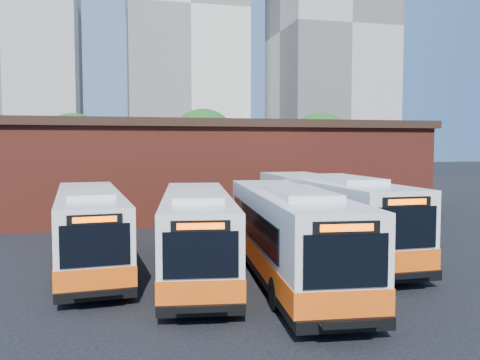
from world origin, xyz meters
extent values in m
plane|color=black|center=(0.00, 0.00, 0.00)|extent=(220.00, 220.00, 0.00)
cube|color=white|center=(-7.46, 5.34, 1.64)|extent=(3.23, 11.26, 2.64)
cube|color=#FF5910|center=(-7.46, 5.34, 0.88)|extent=(3.28, 11.31, 0.65)
cube|color=black|center=(-7.46, 5.34, 0.42)|extent=(3.27, 11.30, 0.23)
cube|color=black|center=(-7.02, -0.23, 1.90)|extent=(2.01, 0.21, 1.25)
cube|color=black|center=(-7.02, -0.24, 2.67)|extent=(1.57, 0.18, 0.30)
cube|color=#FF5905|center=(-7.01, -0.27, 2.67)|extent=(1.25, 0.12, 0.17)
cube|color=black|center=(-7.01, -0.29, 0.42)|extent=(2.36, 0.31, 0.30)
cube|color=black|center=(-7.00, -0.50, 0.51)|extent=(1.37, 0.46, 0.06)
cube|color=black|center=(-6.98, -0.66, 0.57)|extent=(1.34, 0.14, 0.17)
cube|color=black|center=(-8.68, 5.61, 1.90)|extent=(0.73, 8.65, 0.97)
cube|color=black|center=(-6.28, 5.80, 1.90)|extent=(0.73, 8.65, 0.97)
cube|color=white|center=(-7.35, 3.95, 3.06)|extent=(1.91, 4.00, 0.20)
cylinder|color=black|center=(-8.27, 2.11, 0.46)|extent=(0.37, 0.95, 0.93)
cylinder|color=black|center=(-6.14, 2.28, 0.46)|extent=(0.37, 0.95, 0.93)
cylinder|color=black|center=(-8.75, 8.21, 0.46)|extent=(0.37, 0.95, 0.93)
cylinder|color=black|center=(-6.62, 8.38, 0.46)|extent=(0.37, 0.95, 0.93)
cube|color=white|center=(-3.48, 3.26, 1.66)|extent=(3.87, 11.44, 2.67)
cube|color=#FF5910|center=(-3.48, 3.26, 0.89)|extent=(3.92, 11.50, 0.65)
cube|color=black|center=(-3.48, 3.26, 0.42)|extent=(3.91, 11.48, 0.23)
cube|color=black|center=(-4.24, -2.32, 1.92)|extent=(2.02, 0.33, 1.26)
cube|color=black|center=(-4.24, -2.33, 2.69)|extent=(1.58, 0.27, 0.30)
cube|color=#FF5905|center=(-4.24, -2.37, 2.69)|extent=(1.25, 0.19, 0.17)
cube|color=black|center=(-4.25, -2.38, 0.42)|extent=(2.38, 0.45, 0.30)
cube|color=black|center=(-4.28, -2.59, 0.51)|extent=(1.39, 0.53, 0.06)
cube|color=black|center=(-4.30, -2.76, 0.58)|extent=(1.35, 0.22, 0.17)
cube|color=black|center=(-4.64, 3.80, 1.92)|extent=(1.22, 8.68, 0.98)
cube|color=black|center=(-2.23, 3.47, 1.92)|extent=(1.22, 8.68, 0.98)
cube|color=white|center=(-3.67, 1.87, 3.09)|extent=(2.13, 4.11, 0.21)
cylinder|color=black|center=(-4.98, 0.26, 0.47)|extent=(0.42, 0.97, 0.94)
cylinder|color=black|center=(-2.84, -0.03, 0.47)|extent=(0.42, 0.97, 0.94)
cylinder|color=black|center=(-4.15, 6.38, 0.47)|extent=(0.42, 0.97, 0.94)
cylinder|color=black|center=(-2.01, 6.09, 0.47)|extent=(0.42, 0.97, 0.94)
cube|color=white|center=(-0.42, 1.60, 1.76)|extent=(3.70, 12.06, 2.82)
cube|color=#FF5910|center=(-0.42, 1.60, 0.94)|extent=(3.76, 12.12, 0.69)
cube|color=black|center=(-0.42, 1.60, 0.45)|extent=(3.74, 12.11, 0.25)
cube|color=black|center=(-1.02, -4.33, 2.03)|extent=(2.14, 0.27, 1.34)
cube|color=black|center=(-1.02, -4.34, 2.85)|extent=(1.68, 0.23, 0.32)
cube|color=#FF5905|center=(-1.02, -4.37, 2.85)|extent=(1.33, 0.15, 0.18)
cube|color=black|center=(-1.02, -4.39, 0.45)|extent=(2.52, 0.39, 0.32)
cube|color=black|center=(-1.05, -4.61, 0.54)|extent=(1.46, 0.52, 0.06)
cube|color=black|center=(-1.06, -4.79, 0.61)|extent=(1.43, 0.18, 0.18)
cube|color=black|center=(-1.66, 2.13, 2.03)|extent=(0.98, 9.22, 1.04)
cube|color=black|center=(0.90, 1.87, 2.03)|extent=(0.98, 9.22, 1.04)
cube|color=white|center=(-0.57, 0.13, 3.26)|extent=(2.12, 4.31, 0.22)
cylinder|color=black|center=(-1.89, -1.63, 0.49)|extent=(0.41, 1.02, 0.99)
cylinder|color=black|center=(0.38, -1.86, 0.49)|extent=(0.41, 1.02, 0.99)
cylinder|color=black|center=(-1.24, 4.87, 0.49)|extent=(0.41, 1.02, 0.99)
cylinder|color=black|center=(1.04, 4.64, 0.49)|extent=(0.41, 1.02, 0.99)
cube|color=white|center=(2.78, 5.49, 1.83)|extent=(2.74, 12.42, 2.94)
cube|color=#FF5910|center=(2.78, 5.49, 0.98)|extent=(2.80, 12.47, 0.72)
cube|color=black|center=(2.78, 5.49, 0.46)|extent=(2.79, 12.46, 0.26)
cube|color=black|center=(2.84, -0.74, 2.12)|extent=(2.24, 0.08, 1.39)
cube|color=black|center=(2.84, -0.75, 2.98)|extent=(1.76, 0.08, 0.33)
cube|color=#FF5905|center=(2.84, -0.79, 2.98)|extent=(1.39, 0.03, 0.19)
cube|color=black|center=(2.84, -0.80, 0.46)|extent=(2.64, 0.17, 0.33)
cube|color=black|center=(2.84, -1.04, 0.57)|extent=(1.50, 0.41, 0.06)
cube|color=black|center=(2.84, -1.23, 0.64)|extent=(1.50, 0.05, 0.19)
cube|color=black|center=(1.44, 5.89, 2.12)|extent=(0.14, 9.67, 1.08)
cube|color=black|center=(4.12, 5.91, 2.12)|extent=(0.14, 9.67, 1.08)
cube|color=white|center=(2.80, 3.94, 3.41)|extent=(1.83, 4.35, 0.23)
cylinder|color=black|center=(1.62, 1.97, 0.52)|extent=(0.34, 1.04, 1.03)
cylinder|color=black|center=(4.01, 1.99, 0.52)|extent=(0.34, 1.04, 1.03)
cylinder|color=black|center=(1.56, 8.78, 0.52)|extent=(0.34, 1.04, 1.03)
cylinder|color=black|center=(3.95, 8.80, 0.52)|extent=(0.34, 1.04, 1.03)
imported|color=black|center=(-0.08, -2.63, 0.95)|extent=(0.60, 0.78, 1.90)
cube|color=maroon|center=(0.00, 20.00, 3.00)|extent=(28.00, 12.00, 6.00)
cube|color=black|center=(0.00, 20.00, 6.15)|extent=(28.60, 12.60, 0.50)
cube|color=black|center=(3.00, 13.97, 1.20)|extent=(1.20, 0.08, 2.40)
cylinder|color=#382314|center=(-10.00, 32.00, 1.35)|extent=(0.36, 0.36, 2.70)
sphere|color=#195317|center=(-10.00, 32.00, 4.65)|extent=(6.00, 6.00, 6.00)
cylinder|color=#382314|center=(2.00, 34.00, 1.48)|extent=(0.36, 0.36, 2.95)
sphere|color=#195317|center=(2.00, 34.00, 5.08)|extent=(6.56, 6.56, 6.56)
cylinder|color=#382314|center=(13.00, 31.00, 1.40)|extent=(0.36, 0.36, 2.81)
sphere|color=#195317|center=(13.00, 31.00, 4.84)|extent=(6.24, 6.24, 6.24)
cube|color=#B4AFA5|center=(-22.00, 72.00, 27.50)|extent=(20.00, 18.00, 55.00)
cube|color=silver|center=(7.00, 86.00, 30.00)|extent=(22.00, 20.00, 60.00)
cube|color=#B4AFA5|center=(30.00, 68.00, 24.00)|extent=(18.00, 18.00, 48.00)
camera|label=1|loc=(-6.38, -15.48, 4.84)|focal=38.00mm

